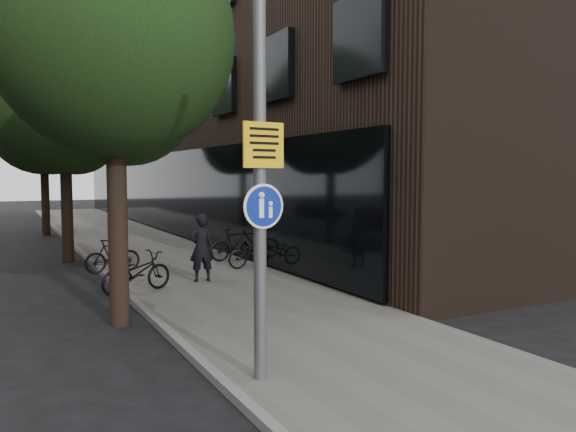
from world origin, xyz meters
TOP-DOWN VIEW (x-y plane):
  - ground at (0.00, 0.00)m, footprint 120.00×120.00m
  - sidewalk at (0.25, 10.00)m, footprint 4.50×60.00m
  - curb_edge at (-2.00, 10.00)m, footprint 0.15×60.00m
  - building_right_dark_brick at (8.50, 22.00)m, footprint 12.00×40.00m
  - street_tree_near at (-2.53, 4.64)m, footprint 4.40×4.40m
  - street_tree_mid at (-2.53, 13.14)m, footprint 5.00×5.00m
  - street_tree_far at (-2.53, 22.14)m, footprint 5.00×5.00m
  - signpost at (-1.54, 0.49)m, footprint 0.58×0.17m
  - pedestrian at (-0.05, 7.32)m, footprint 0.64×0.44m
  - parked_bike_facade_near at (2.00, 8.58)m, footprint 1.68×0.67m
  - parked_bike_facade_far at (2.00, 10.16)m, footprint 1.72×0.64m
  - parked_bike_curb_near at (-1.80, 6.70)m, footprint 1.87×1.19m
  - parked_bike_curb_far at (-1.80, 9.69)m, footprint 1.57×0.62m

SIDE VIEW (x-z plane):
  - ground at x=0.00m, z-range 0.00..0.00m
  - sidewalk at x=0.25m, z-range 0.00..0.12m
  - curb_edge at x=-2.00m, z-range 0.00..0.13m
  - parked_bike_facade_near at x=2.00m, z-range 0.12..0.99m
  - parked_bike_curb_far at x=-1.80m, z-range 0.12..1.04m
  - parked_bike_curb_near at x=-1.80m, z-range 0.12..1.05m
  - parked_bike_facade_far at x=2.00m, z-range 0.12..1.13m
  - pedestrian at x=-0.05m, z-range 0.12..1.83m
  - signpost at x=-1.54m, z-range 0.14..5.16m
  - street_tree_near at x=-2.53m, z-range 1.36..8.86m
  - street_tree_mid at x=-2.53m, z-range 1.21..9.01m
  - street_tree_far at x=-2.53m, z-range 1.21..9.01m
  - building_right_dark_brick at x=8.50m, z-range 0.00..18.00m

